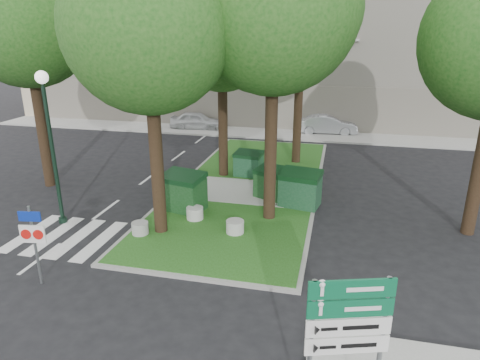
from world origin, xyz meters
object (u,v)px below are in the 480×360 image
(tree_street_left, at_px, (26,7))
(dumpster_d, at_px, (300,189))
(street_lamp, at_px, (50,131))
(car_white, at_px, (197,121))
(bollard_right, at_px, (235,227))
(traffic_sign_pole, at_px, (33,235))
(dumpster_b, at_px, (248,164))
(tree_median_mid, at_px, (224,25))
(dumpster_c, at_px, (273,183))
(car_silver, at_px, (327,125))
(bollard_left, at_px, (140,228))
(dumpster_a, at_px, (183,192))
(tree_median_near_left, at_px, (150,11))
(directional_sign, at_px, (348,329))
(bollard_mid, at_px, (195,213))
(litter_bin, at_px, (308,183))

(tree_street_left, bearing_deg, dumpster_d, -0.69)
(dumpster_d, xyz_separation_m, street_lamp, (-8.44, -3.39, 2.64))
(street_lamp, bearing_deg, car_white, 90.87)
(bollard_right, xyz_separation_m, traffic_sign_pole, (-4.61, -4.15, 1.17))
(dumpster_b, bearing_deg, tree_median_mid, -167.63)
(dumpster_c, bearing_deg, dumpster_d, -2.30)
(traffic_sign_pole, height_order, car_silver, traffic_sign_pole)
(dumpster_d, distance_m, bollard_left, 6.39)
(dumpster_b, relative_size, bollard_right, 2.29)
(dumpster_a, distance_m, car_white, 14.96)
(tree_median_near_left, bearing_deg, dumpster_a, 89.42)
(tree_street_left, relative_size, traffic_sign_pole, 4.66)
(tree_median_mid, relative_size, traffic_sign_pole, 4.23)
(dumpster_b, xyz_separation_m, traffic_sign_pole, (-3.75, -10.37, 0.81))
(tree_street_left, height_order, directional_sign, tree_street_left)
(dumpster_b, xyz_separation_m, bollard_mid, (-0.87, -5.43, -0.36))
(tree_median_mid, height_order, dumpster_c, tree_median_mid)
(dumpster_b, xyz_separation_m, street_lamp, (-5.65, -6.62, 2.76))
(bollard_right, bearing_deg, bollard_mid, 155.59)
(tree_street_left, relative_size, car_silver, 2.71)
(dumpster_c, distance_m, street_lamp, 8.71)
(bollard_right, distance_m, litter_bin, 5.12)
(directional_sign, bearing_deg, tree_median_near_left, 115.76)
(bollard_right, bearing_deg, car_silver, 81.56)
(bollard_right, bearing_deg, tree_street_left, 161.73)
(tree_median_mid, bearing_deg, bollard_mid, -87.35)
(tree_median_near_left, relative_size, tree_median_mid, 1.05)
(directional_sign, xyz_separation_m, car_silver, (-1.17, 23.45, -1.37))
(dumpster_b, height_order, street_lamp, street_lamp)
(dumpster_b, bearing_deg, dumpster_a, -101.20)
(tree_median_mid, bearing_deg, traffic_sign_pole, -104.36)
(bollard_mid, relative_size, litter_bin, 0.83)
(tree_street_left, xyz_separation_m, street_lamp, (2.97, -3.53, -4.19))
(bollard_mid, xyz_separation_m, traffic_sign_pole, (-2.88, -4.94, 1.17))
(dumpster_c, xyz_separation_m, bollard_right, (-0.74, -3.61, -0.41))
(tree_street_left, bearing_deg, dumpster_c, 2.67)
(directional_sign, bearing_deg, bollard_left, 120.89)
(directional_sign, height_order, car_silver, directional_sign)
(tree_street_left, bearing_deg, directional_sign, -37.36)
(tree_median_near_left, xyz_separation_m, traffic_sign_pole, (-2.13, -3.78, -5.80))
(traffic_sign_pole, height_order, directional_sign, directional_sign)
(bollard_left, xyz_separation_m, traffic_sign_pole, (-1.44, -3.32, 1.19))
(dumpster_c, height_order, dumpster_d, dumpster_d)
(tree_street_left, relative_size, dumpster_b, 7.72)
(dumpster_c, relative_size, dumpster_d, 0.98)
(bollard_mid, distance_m, traffic_sign_pole, 5.83)
(tree_median_near_left, relative_size, traffic_sign_pole, 4.46)
(litter_bin, relative_size, car_silver, 0.19)
(bollard_left, bearing_deg, dumpster_a, 73.55)
(tree_median_near_left, height_order, dumpster_c, tree_median_near_left)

